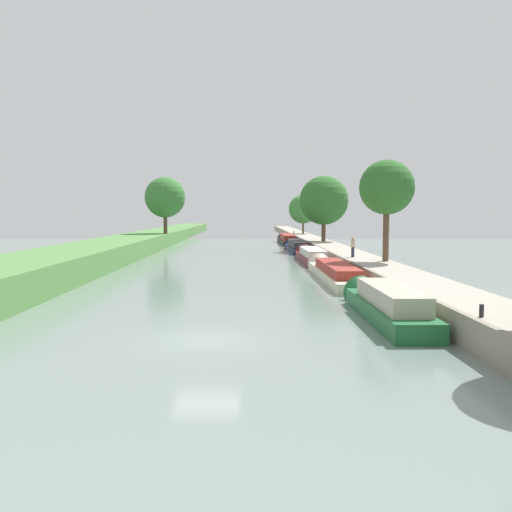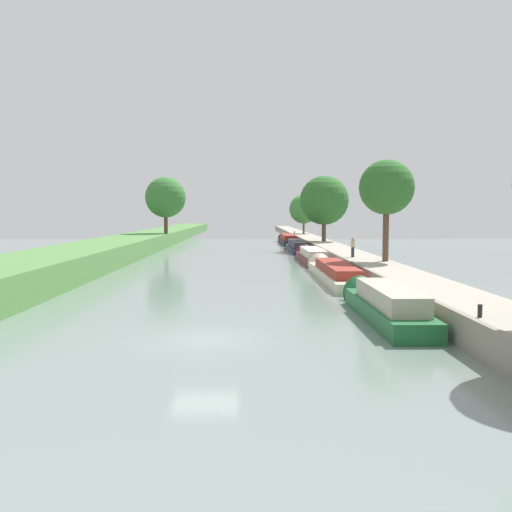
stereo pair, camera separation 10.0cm
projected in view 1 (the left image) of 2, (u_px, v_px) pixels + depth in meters
name	position (u px, v px, depth m)	size (l,w,h in m)	color
ground_plane	(207.00, 340.00, 20.97)	(160.00, 160.00, 0.00)	slate
right_towpath	(494.00, 323.00, 21.11)	(3.21, 260.00, 1.20)	#A89E8E
stone_quay	(449.00, 323.00, 21.07)	(0.25, 260.00, 1.25)	gray
narrowboat_green	(384.00, 304.00, 25.29)	(1.98, 10.87, 2.13)	#1E6033
narrowboat_cream	(333.00, 272.00, 40.01)	(2.10, 15.76, 2.00)	beige
narrowboat_maroon	(311.00, 256.00, 54.66)	(2.11, 13.18, 2.05)	maroon
narrowboat_navy	(296.00, 247.00, 69.40)	(1.92, 14.66, 2.03)	#141E42
narrowboat_black	(287.00, 239.00, 86.85)	(2.09, 17.22, 2.13)	black
tree_rightbank_midnear	(387.00, 188.00, 40.87)	(4.07, 4.07, 7.53)	brown
tree_rightbank_midfar	(324.00, 200.00, 69.76)	(6.19, 6.19, 8.26)	brown
tree_rightbank_far	(303.00, 209.00, 95.35)	(5.02, 5.02, 6.75)	brown
tree_leftbank_downstream	(165.00, 197.00, 78.11)	(5.75, 5.75, 7.99)	brown
person_walking	(353.00, 246.00, 44.98)	(0.34, 0.34, 1.66)	#282D42
mooring_bollard_near	(482.00, 311.00, 19.14)	(0.16, 0.16, 0.45)	black
mooring_bollard_far	(294.00, 232.00, 95.05)	(0.16, 0.16, 0.45)	black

